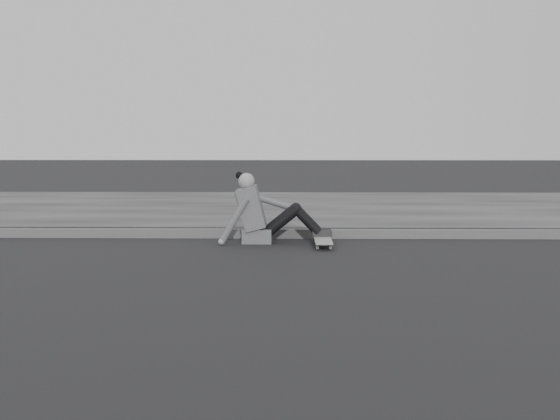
# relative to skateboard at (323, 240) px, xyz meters

# --- Properties ---
(ground) EXTENTS (80.00, 80.00, 0.00)m
(ground) POSITION_rel_skateboard_xyz_m (1.14, -1.95, -0.07)
(ground) COLOR black
(ground) RESTS_ON ground
(curb) EXTENTS (24.00, 0.16, 0.12)m
(curb) POSITION_rel_skateboard_xyz_m (1.14, 0.63, -0.01)
(curb) COLOR #535353
(curb) RESTS_ON ground
(sidewalk) EXTENTS (24.00, 6.00, 0.12)m
(sidewalk) POSITION_rel_skateboard_xyz_m (1.14, 3.65, -0.01)
(sidewalk) COLOR #3A3A3A
(sidewalk) RESTS_ON ground
(skateboard) EXTENTS (0.20, 0.78, 0.09)m
(skateboard) POSITION_rel_skateboard_xyz_m (0.00, 0.00, 0.00)
(skateboard) COLOR #9B9B96
(skateboard) RESTS_ON ground
(seated_woman) EXTENTS (1.38, 0.46, 0.88)m
(seated_woman) POSITION_rel_skateboard_xyz_m (-0.73, 0.25, 0.29)
(seated_woman) COLOR #59595C
(seated_woman) RESTS_ON ground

